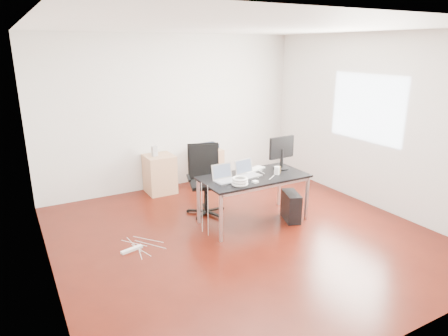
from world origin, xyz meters
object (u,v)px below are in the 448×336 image
desk (254,179)px  office_chair (205,176)px  filing_cabinet_right (207,166)px  filing_cabinet_left (160,174)px  pc_tower (291,206)px

desk → office_chair: office_chair is taller
filing_cabinet_right → office_chair: bearing=-118.1°
desk → office_chair: bearing=123.6°
desk → filing_cabinet_right: 1.95m
desk → office_chair: (-0.46, 0.70, -0.07)m
office_chair → filing_cabinet_left: (-0.32, 1.21, -0.26)m
desk → filing_cabinet_left: 2.09m
filing_cabinet_left → office_chair: bearing=-75.3°
desk → pc_tower: bearing=-23.3°
office_chair → pc_tower: office_chair is taller
filing_cabinet_right → desk: bearing=-95.5°
office_chair → filing_cabinet_left: 1.28m
filing_cabinet_right → pc_tower: size_ratio=1.56×
filing_cabinet_left → filing_cabinet_right: size_ratio=1.00×
desk → pc_tower: (0.54, -0.23, -0.46)m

